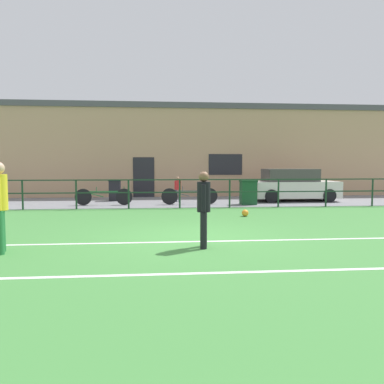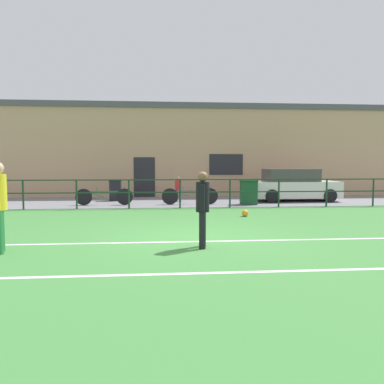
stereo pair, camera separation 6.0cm
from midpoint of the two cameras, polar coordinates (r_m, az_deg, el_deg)
ground at (r=8.88m, az=0.42°, el=-7.14°), size 60.00×44.00×0.04m
field_line_touchline at (r=8.44m, az=0.70°, el=-7.58°), size 36.00×0.11×0.00m
field_line_hash at (r=6.09m, az=2.97°, el=-12.26°), size 36.00×0.11×0.00m
pavement_strip at (r=17.27m, az=-2.18°, el=-1.48°), size 48.00×5.00×0.02m
perimeter_fence at (r=14.72m, az=-1.73°, el=0.41°), size 36.07×0.07×1.15m
clubhouse_facade at (r=20.89m, az=-2.67°, el=6.33°), size 28.00×2.56×4.97m
player_goalkeeper at (r=7.72m, az=1.85°, el=-1.94°), size 0.28×0.43×1.59m
soccer_ball_match at (r=12.57m, az=8.26°, el=-3.19°), size 0.23×0.23×0.23m
spectator_child at (r=17.11m, az=-2.01°, el=0.70°), size 0.30×0.20×1.15m
parked_car_red at (r=18.19m, az=15.30°, el=0.95°), size 3.94×1.93×1.50m
bicycle_parked_0 at (r=15.97m, az=-0.22°, el=-0.60°), size 2.42×0.04×0.78m
bicycle_parked_1 at (r=16.09m, az=-13.18°, el=-0.68°), size 2.39×0.04×0.78m
trash_bin_0 at (r=16.09m, az=8.76°, el=-0.02°), size 0.69×0.58×1.05m
trash_bin_1 at (r=17.92m, az=-11.53°, el=0.30°), size 0.55×0.47×1.00m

